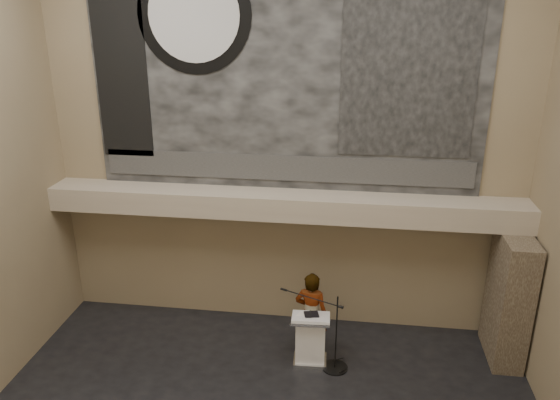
# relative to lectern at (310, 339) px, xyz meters

# --- Properties ---
(wall_back) EXTENTS (10.00, 0.02, 8.50)m
(wall_back) POSITION_rel_lectern_xyz_m (-0.73, 1.64, 3.70)
(wall_back) COLOR #816F52
(wall_back) RESTS_ON floor
(soffit) EXTENTS (10.00, 0.80, 0.50)m
(soffit) POSITION_rel_lectern_xyz_m (-0.73, 1.24, 2.40)
(soffit) COLOR tan
(soffit) RESTS_ON wall_back
(sprinkler_left) EXTENTS (0.04, 0.04, 0.06)m
(sprinkler_left) POSITION_rel_lectern_xyz_m (-2.33, 1.19, 2.12)
(sprinkler_left) COLOR #B2893D
(sprinkler_left) RESTS_ON soffit
(sprinkler_right) EXTENTS (0.04, 0.04, 0.06)m
(sprinkler_right) POSITION_rel_lectern_xyz_m (1.17, 1.19, 2.12)
(sprinkler_right) COLOR #B2893D
(sprinkler_right) RESTS_ON soffit
(banner) EXTENTS (8.00, 0.05, 5.00)m
(banner) POSITION_rel_lectern_xyz_m (-0.73, 1.61, 5.15)
(banner) COLOR black
(banner) RESTS_ON wall_back
(banner_text_strip) EXTENTS (7.76, 0.02, 0.55)m
(banner_text_strip) POSITION_rel_lectern_xyz_m (-0.73, 1.57, 3.10)
(banner_text_strip) COLOR #313131
(banner_text_strip) RESTS_ON banner
(banner_clock_rim) EXTENTS (2.30, 0.02, 2.30)m
(banner_clock_rim) POSITION_rel_lectern_xyz_m (-2.53, 1.57, 6.15)
(banner_clock_rim) COLOR black
(banner_clock_rim) RESTS_ON banner
(banner_clock_face) EXTENTS (1.84, 0.02, 1.84)m
(banner_clock_face) POSITION_rel_lectern_xyz_m (-2.53, 1.55, 6.15)
(banner_clock_face) COLOR silver
(banner_clock_face) RESTS_ON banner
(banner_building_print) EXTENTS (2.60, 0.02, 3.60)m
(banner_building_print) POSITION_rel_lectern_xyz_m (1.67, 1.57, 5.25)
(banner_building_print) COLOR black
(banner_building_print) RESTS_ON banner
(banner_brick_print) EXTENTS (1.10, 0.02, 3.20)m
(banner_brick_print) POSITION_rel_lectern_xyz_m (-4.13, 1.57, 4.85)
(banner_brick_print) COLOR black
(banner_brick_print) RESTS_ON banner
(stone_pier) EXTENTS (0.60, 1.40, 2.70)m
(stone_pier) POSITION_rel_lectern_xyz_m (3.92, 0.79, 0.80)
(stone_pier) COLOR #443729
(stone_pier) RESTS_ON floor
(lectern) EXTENTS (0.77, 0.57, 1.14)m
(lectern) POSITION_rel_lectern_xyz_m (0.00, 0.00, 0.00)
(lectern) COLOR silver
(lectern) RESTS_ON floor
(binder) EXTENTS (0.33, 0.29, 0.04)m
(binder) POSITION_rel_lectern_xyz_m (0.01, 0.01, 0.56)
(binder) COLOR black
(binder) RESTS_ON lectern
(papers) EXTENTS (0.28, 0.32, 0.00)m
(papers) POSITION_rel_lectern_xyz_m (-0.18, -0.02, 0.55)
(papers) COLOR white
(papers) RESTS_ON lectern
(speaker_person) EXTENTS (0.74, 0.55, 1.86)m
(speaker_person) POSITION_rel_lectern_xyz_m (-0.02, 0.33, 0.38)
(speaker_person) COLOR white
(speaker_person) RESTS_ON floor
(mic_stand) EXTENTS (1.43, 0.78, 1.64)m
(mic_stand) POSITION_rel_lectern_xyz_m (0.47, -0.11, -0.31)
(mic_stand) COLOR black
(mic_stand) RESTS_ON floor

